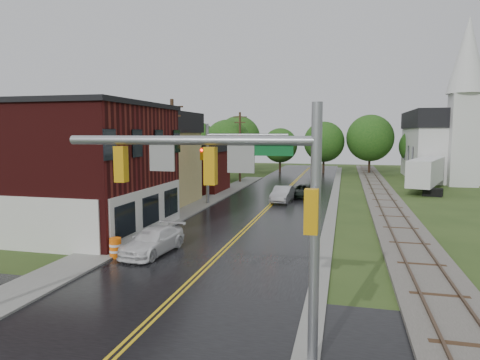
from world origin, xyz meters
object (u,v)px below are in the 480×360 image
at_px(tree_left_a, 30,148).
at_px(semi_trailer, 426,172).
at_px(pickup_white, 153,241).
at_px(traffic_signal_near, 237,186).
at_px(church, 450,137).
at_px(tree_left_b, 112,139).
at_px(brick_building, 51,167).
at_px(tree_left_e, 228,145).
at_px(construction_barrel, 115,248).
at_px(tree_left_c, 176,148).
at_px(utility_pole_c, 240,146).
at_px(sedan_silver, 283,194).
at_px(traffic_signal_far, 230,149).
at_px(utility_pole_b, 173,154).
at_px(suv_dark, 304,191).

xyz_separation_m(tree_left_a, semi_trailer, (34.91, 19.29, -2.97)).
relative_size(pickup_white, semi_trailer, 0.41).
bearing_deg(traffic_signal_near, church, 72.28).
distance_m(tree_left_b, pickup_white, 25.66).
relative_size(brick_building, tree_left_e, 1.75).
relative_size(tree_left_a, construction_barrel, 8.23).
bearing_deg(tree_left_c, utility_pole_c, 30.20).
bearing_deg(sedan_silver, utility_pole_c, 121.91).
distance_m(tree_left_c, pickup_white, 30.72).
distance_m(traffic_signal_far, utility_pole_c, 17.33).
xyz_separation_m(utility_pole_b, tree_left_a, (-13.05, -0.10, 0.39)).
xyz_separation_m(tree_left_e, semi_trailer, (23.91, -4.71, -2.67)).
height_order(traffic_signal_near, utility_pole_c, utility_pole_c).
bearing_deg(tree_left_e, pickup_white, -81.23).
relative_size(suv_dark, semi_trailer, 0.39).
bearing_deg(church, tree_left_a, -141.37).
distance_m(brick_building, tree_left_a, 10.14).
height_order(traffic_signal_far, utility_pole_c, utility_pole_c).
relative_size(traffic_signal_far, sedan_silver, 1.65).
bearing_deg(tree_left_b, utility_pole_b, -41.86).
relative_size(traffic_signal_near, utility_pole_b, 0.82).
distance_m(tree_left_e, pickup_white, 35.32).
distance_m(tree_left_a, semi_trailer, 40.00).
bearing_deg(brick_building, semi_trailer, 43.55).
height_order(tree_left_c, sedan_silver, tree_left_c).
bearing_deg(construction_barrel, tree_left_c, 106.48).
height_order(brick_building, semi_trailer, brick_building).
bearing_deg(construction_barrel, pickup_white, 39.43).
height_order(tree_left_b, sedan_silver, tree_left_b).
height_order(traffic_signal_near, tree_left_e, tree_left_e).
xyz_separation_m(traffic_signal_far, utility_pole_c, (-3.33, 17.00, -0.25)).
bearing_deg(tree_left_b, semi_trailer, 15.76).
bearing_deg(traffic_signal_near, tree_left_c, 114.56).
xyz_separation_m(tree_left_a, sedan_silver, (20.65, 7.80, -4.38)).
xyz_separation_m(tree_left_e, suv_dark, (11.28, -12.74, -4.20)).
xyz_separation_m(utility_pole_b, sedan_silver, (7.60, 7.70, -3.99)).
distance_m(tree_left_c, suv_dark, 18.05).
xyz_separation_m(tree_left_b, construction_barrel, (12.85, -21.90, -5.19)).
relative_size(utility_pole_b, sedan_silver, 2.02).
bearing_deg(brick_building, tree_left_c, 93.14).
relative_size(church, sedan_silver, 4.50).
height_order(suv_dark, construction_barrel, suv_dark).
xyz_separation_m(brick_building, construction_barrel, (7.48, -5.00, -3.62)).
bearing_deg(semi_trailer, tree_left_b, -164.24).
height_order(church, tree_left_e, church).
bearing_deg(church, brick_building, -129.98).
height_order(church, tree_left_a, church).
height_order(brick_building, utility_pole_c, utility_pole_c).
distance_m(traffic_signal_far, sedan_silver, 6.59).
xyz_separation_m(tree_left_a, construction_barrel, (14.85, -11.90, -4.59)).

